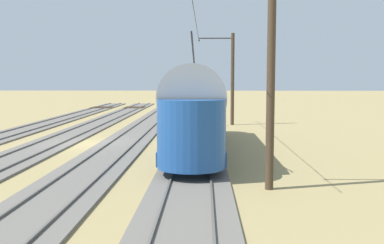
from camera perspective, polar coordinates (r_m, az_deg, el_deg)
ground_plane at (r=26.76m, az=-12.86°, el=-2.69°), size 220.00×220.00×0.00m
track_streetcar_siding at (r=26.22m, az=0.53°, el=-2.60°), size 2.80×80.00×0.18m
track_adjacent_siding at (r=26.62m, az=-8.39°, el=-2.54°), size 2.80×80.00×0.18m
track_third_siding at (r=27.64m, az=-16.84°, el=-2.42°), size 2.80×80.00×0.18m
vintage_streetcar at (r=23.57m, az=0.41°, el=1.86°), size 2.65×16.02×5.28m
catenary_pole_foreground at (r=36.63m, az=4.95°, el=5.57°), size 2.90×0.28×7.28m
catenary_pole_mid_near at (r=15.40m, az=9.52°, el=5.62°), size 2.90×0.28×7.28m
overhead_wire_run at (r=26.76m, az=0.75°, el=11.92°), size 2.70×25.31×0.18m
switch_stand at (r=35.66m, az=2.93°, el=0.59°), size 0.50×0.30×1.24m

